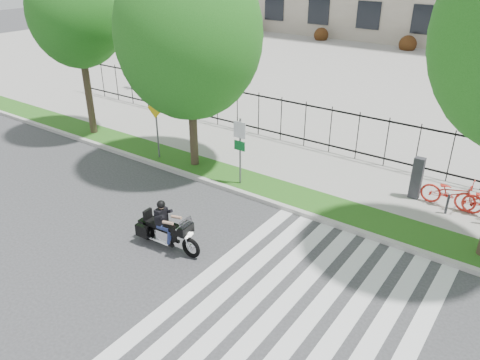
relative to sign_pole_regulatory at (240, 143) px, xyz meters
The scene contains 13 objects.
ground 4.90m from the sign_pole_regulatory, 87.96° to the right, with size 120.00×120.00×0.00m, color #343436.
curb 1.74m from the sign_pole_regulatory, 71.21° to the right, with size 60.00×0.20×0.15m, color #B0ADA6.
grass_verge 1.71m from the sign_pole_regulatory, 66.30° to the left, with size 60.00×1.50×0.15m, color #235314.
sidewalk 3.32m from the sign_pole_regulatory, 86.75° to the left, with size 60.00×3.50×0.15m, color gray.
plaza 20.49m from the sign_pole_regulatory, 89.54° to the left, with size 80.00×34.00×0.10m, color gray.
crosswalk_stripes 6.99m from the sign_pole_regulatory, 42.55° to the right, with size 5.70×8.00×0.01m, color silver, non-canonical shape.
iron_fence 4.66m from the sign_pole_regulatory, 87.98° to the left, with size 30.00×0.06×2.00m, color black, non-canonical shape.
lamp_post_left 14.05m from the sign_pole_regulatory, 147.91° to the left, with size 1.06×0.70×4.25m.
street_tree_0 9.53m from the sign_pole_regulatory, behind, with size 4.08×4.08×7.74m.
street_tree_1 4.27m from the sign_pole_regulatory, behind, with size 5.33×5.33×8.10m.
sign_pole_regulatory is the anchor object (origin of this frame).
sign_pole_warning 4.13m from the sign_pole_regulatory, behind, with size 0.78×0.09×2.49m.
motorcycle_rider 4.60m from the sign_pole_regulatory, 83.23° to the right, with size 2.39×0.71×1.84m.
Camera 1 is at (8.79, -8.01, 7.96)m, focal length 35.00 mm.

